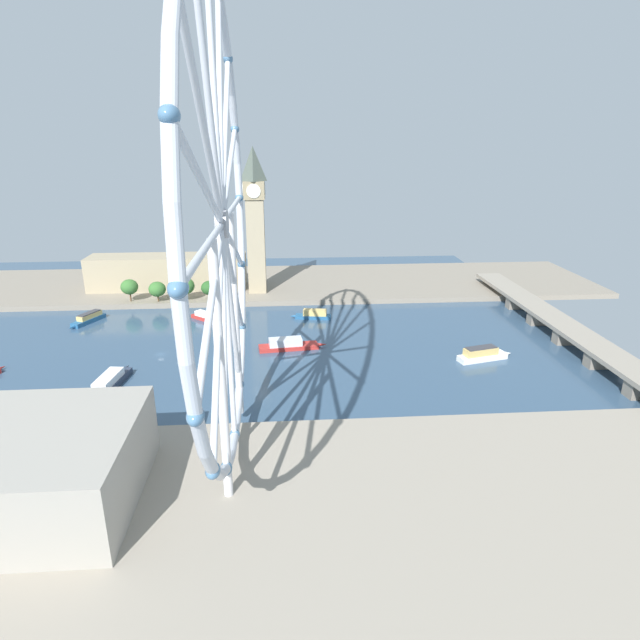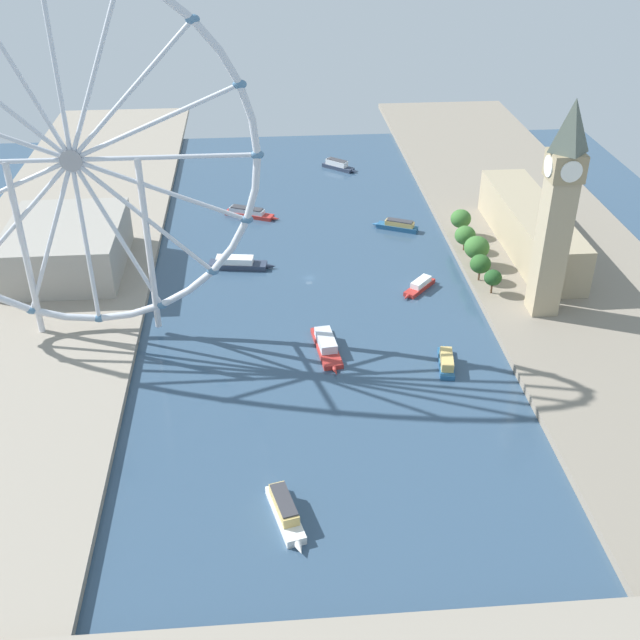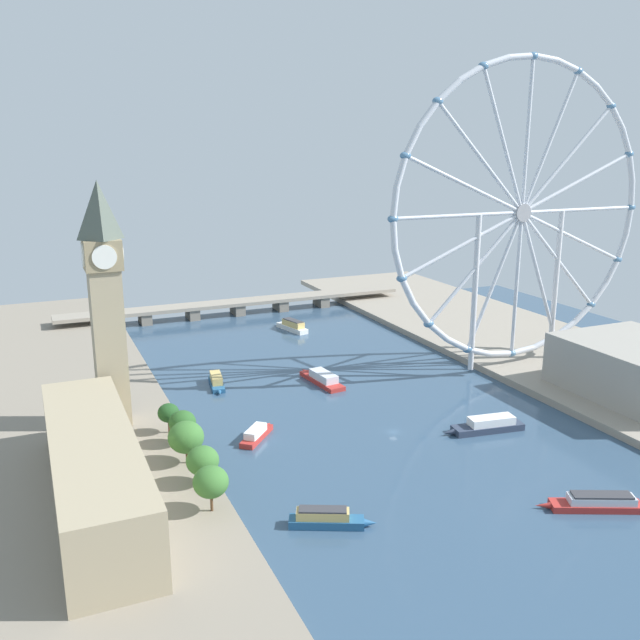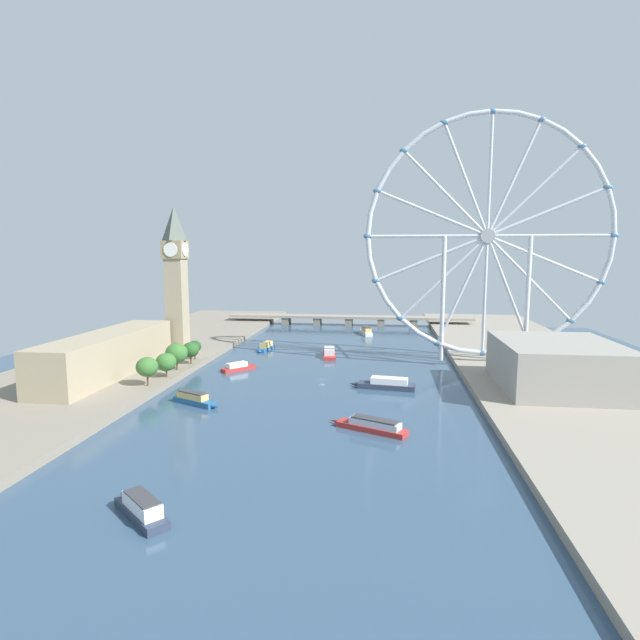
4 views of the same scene
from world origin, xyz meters
name	(u,v)px [view 4 (image 4 of 4)]	position (x,y,z in m)	size (l,w,h in m)	color
ground_plane	(322,380)	(0.00, 0.00, 0.00)	(398.01, 398.01, 0.00)	#334C66
riverbank_left	(106,370)	(-114.00, 0.00, 1.50)	(90.00, 520.00, 3.00)	gray
riverbank_right	(565,384)	(114.00, 0.00, 1.50)	(90.00, 520.00, 3.00)	gray
clock_tower	(176,278)	(-91.02, 40.52, 47.51)	(13.11, 13.11, 85.74)	tan
parliament_block	(108,354)	(-103.22, -15.63, 13.34)	(22.00, 96.31, 20.68)	tan
tree_row_embankment	(173,356)	(-74.08, -5.97, 11.12)	(12.03, 65.62, 13.74)	#513823
ferris_wheel	(487,237)	(84.07, 40.34, 70.74)	(132.13, 3.20, 133.54)	silver
riverside_hall	(557,365)	(105.88, -12.59, 13.31)	(48.67, 59.45, 20.62)	gray
river_bridge	(349,318)	(0.00, 191.10, 6.02)	(210.01, 15.24, 8.19)	gray
tour_boat_0	(266,347)	(-45.42, 72.05, 2.10)	(8.02, 22.51, 5.00)	#235684
tour_boat_1	(195,399)	(-47.23, -47.36, 2.20)	(23.04, 13.40, 5.24)	#235684
tour_boat_2	(366,331)	(16.59, 143.04, 2.58)	(10.99, 26.66, 6.21)	white
tour_boat_3	(329,353)	(-2.57, 57.70, 2.07)	(10.31, 32.26, 5.16)	#B22D28
tour_boat_4	(386,384)	(31.49, -12.60, 2.19)	(30.99, 10.47, 5.27)	#2D384C
tour_boat_5	(372,426)	(26.26, -69.66, 2.00)	(28.93, 15.99, 4.73)	#B22D28
tour_boat_6	(238,367)	(-46.69, 14.24, 1.80)	(17.07, 18.56, 4.43)	#B22D28
tour_boat_7	(141,508)	(-26.51, -135.08, 2.32)	(20.10, 18.18, 5.57)	#2D384C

